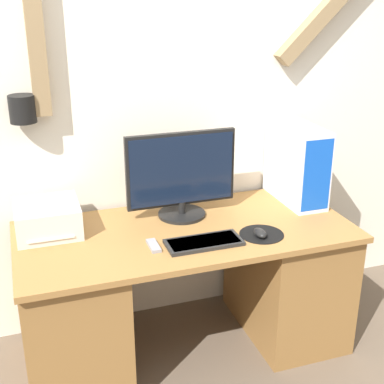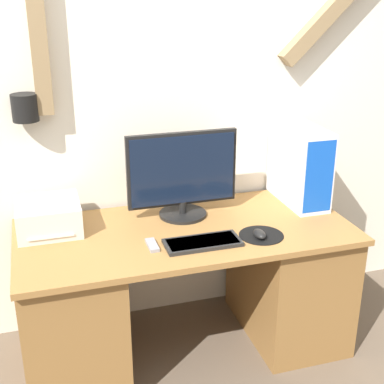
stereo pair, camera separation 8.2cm
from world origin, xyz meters
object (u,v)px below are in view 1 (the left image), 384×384
mouse (260,233)px  remote_control (154,246)px  monitor (181,174)px  keyboard (204,242)px  computer_tower (297,163)px  printer (48,219)px

mouse → remote_control: 0.51m
monitor → keyboard: size_ratio=1.60×
computer_tower → remote_control: bearing=-161.0°
keyboard → remote_control: (-0.23, 0.05, -0.00)m
monitor → keyboard: bearing=-90.5°
monitor → computer_tower: size_ratio=1.32×
keyboard → mouse: (0.28, -0.02, 0.01)m
monitor → printer: monitor is taller
monitor → remote_control: 0.44m
computer_tower → remote_control: size_ratio=3.45×
monitor → remote_control: size_ratio=4.55×
keyboard → computer_tower: bearing=27.9°
monitor → keyboard: monitor is taller
monitor → computer_tower: (0.67, 0.00, -0.01)m
monitor → keyboard: (-0.00, -0.35, -0.22)m
remote_control → mouse: bearing=-7.1°
mouse → printer: printer is taller
keyboard → monitor: bearing=89.5°
printer → remote_control: 0.55m
keyboard → printer: bearing=151.9°
monitor → printer: (-0.68, 0.01, -0.15)m
monitor → computer_tower: 0.67m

